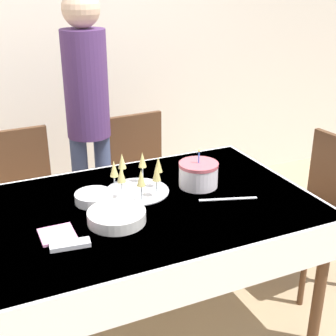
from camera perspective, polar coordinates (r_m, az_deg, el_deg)
The scene contains 14 objects.
ground_plane at distance 2.76m, azimuth -4.02°, elevation -19.16°, with size 12.00×12.00×0.00m, color tan.
wall_back at distance 3.74m, azimuth -14.21°, elevation 14.49°, with size 8.00×0.05×2.70m.
dining_table at distance 2.37m, azimuth -4.46°, elevation -6.88°, with size 1.83×1.10×0.78m.
dining_chair_far_left at distance 3.12m, azimuth -17.06°, elevation -3.57°, with size 0.43×0.43×0.94m.
dining_chair_far_right at distance 3.29m, azimuth -3.14°, elevation -1.13°, with size 0.45×0.45×0.94m.
dining_chair_right_end at distance 3.04m, azimuth 17.99°, elevation -4.42°, with size 0.45×0.45×0.94m.
birthday_cake at distance 2.51m, azimuth 3.72°, elevation -0.78°, with size 0.21×0.21×0.21m.
champagne_tray at distance 2.43m, azimuth -3.83°, elevation -1.14°, with size 0.34×0.34×0.18m.
plate_stack_main at distance 2.18m, azimuth -6.28°, elevation -5.90°, with size 0.27×0.27×0.06m.
plate_stack_dessert at distance 2.38m, azimuth -9.02°, elevation -3.58°, with size 0.19×0.19×0.05m.
cake_knife at distance 2.40m, azimuth 7.33°, elevation -3.76°, with size 0.29×0.11×0.00m.
fork_pile at distance 2.03m, azimuth -11.86°, elevation -9.13°, with size 0.18×0.08×0.02m.
napkin_pile at distance 2.13m, azimuth -13.36°, elevation -7.88°, with size 0.15×0.15×0.01m.
person_standing at distance 3.06m, azimuth -9.82°, elevation 7.84°, with size 0.28×0.28×1.76m.
Camera 1 is at (-0.68, -1.94, 1.84)m, focal length 50.00 mm.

